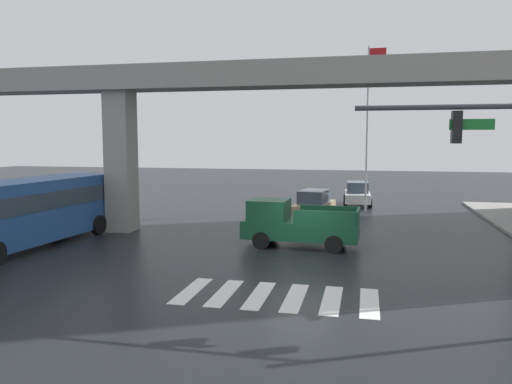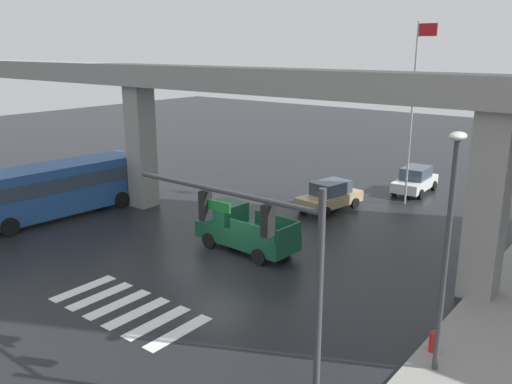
{
  "view_description": "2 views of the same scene",
  "coord_description": "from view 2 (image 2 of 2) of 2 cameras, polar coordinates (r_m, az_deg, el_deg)",
  "views": [
    {
      "loc": [
        2.58,
        -19.52,
        4.75
      ],
      "look_at": [
        -1.87,
        0.54,
        2.61
      ],
      "focal_mm": 35.06,
      "sensor_mm": 36.0,
      "label": 1
    },
    {
      "loc": [
        14.78,
        -15.96,
        9.38
      ],
      "look_at": [
        0.38,
        2.3,
        3.0
      ],
      "focal_mm": 37.19,
      "sensor_mm": 36.0,
      "label": 2
    }
  ],
  "objects": [
    {
      "name": "city_bus",
      "position": [
        31.93,
        -21.25,
        0.39
      ],
      "size": [
        3.31,
        10.94,
        2.99
      ],
      "color": "#234C8C",
      "rests_on": "ground"
    },
    {
      "name": "crosswalk_stripes",
      "position": [
        20.69,
        -13.68,
        -12.09
      ],
      "size": [
        6.05,
        2.8,
        0.01
      ],
      "color": "silver",
      "rests_on": "ground"
    },
    {
      "name": "sedan_tan",
      "position": [
        31.76,
        7.95,
        -0.39
      ],
      "size": [
        2.49,
        4.53,
        1.72
      ],
      "color": "tan",
      "rests_on": "ground"
    },
    {
      "name": "pickup_truck",
      "position": [
        25.31,
        -1.55,
        -4.04
      ],
      "size": [
        5.18,
        2.27,
        2.08
      ],
      "color": "#14472D",
      "rests_on": "ground"
    },
    {
      "name": "fire_hydrant",
      "position": [
        18.1,
        18.48,
        -15.16
      ],
      "size": [
        0.24,
        0.24,
        0.85
      ],
      "color": "red",
      "rests_on": "ground"
    },
    {
      "name": "street_lamp_near_corner",
      "position": [
        15.55,
        20.01,
        -3.7
      ],
      "size": [
        0.44,
        0.7,
        7.24
      ],
      "color": "#38383D",
      "rests_on": "ground"
    },
    {
      "name": "ground_plane",
      "position": [
        23.69,
        -4.22,
        -8.04
      ],
      "size": [
        120.0,
        120.0,
        0.0
      ],
      "primitive_type": "plane",
      "color": "black"
    },
    {
      "name": "flagpole",
      "position": [
        32.9,
        16.64,
        9.19
      ],
      "size": [
        1.16,
        0.12,
        10.82
      ],
      "color": "silver",
      "rests_on": "ground"
    },
    {
      "name": "sedan_white",
      "position": [
        36.74,
        16.75,
        1.25
      ],
      "size": [
        2.11,
        4.37,
        1.72
      ],
      "color": "silver",
      "rests_on": "ground"
    },
    {
      "name": "elevated_overpass",
      "position": [
        25.13,
        2.09,
        10.27
      ],
      "size": [
        55.37,
        1.96,
        8.43
      ],
      "color": "gray",
      "rests_on": "ground"
    },
    {
      "name": "traffic_signal_mast",
      "position": [
        13.9,
        0.88,
        -5.71
      ],
      "size": [
        6.49,
        0.32,
        6.2
      ],
      "color": "#38383D",
      "rests_on": "ground"
    },
    {
      "name": "sidewalk_east",
      "position": [
        20.47,
        25.67,
        -13.34
      ],
      "size": [
        4.0,
        36.0,
        0.15
      ],
      "primitive_type": "cube",
      "color": "gray",
      "rests_on": "ground"
    }
  ]
}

